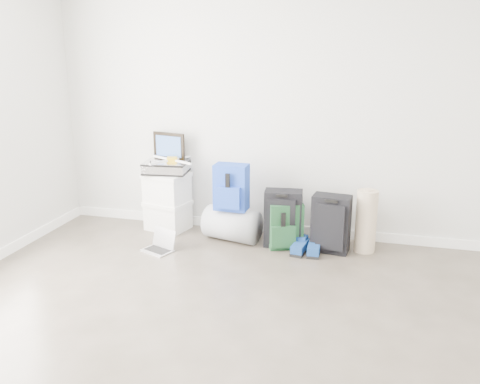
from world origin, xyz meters
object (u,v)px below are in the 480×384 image
(briefcase, at_px, (166,167))
(laptop, at_px, (160,245))
(duffel_bag, at_px, (232,224))
(large_suitcase, at_px, (283,218))
(boxes_stack, at_px, (167,201))
(carry_on, at_px, (331,224))

(briefcase, height_order, laptop, briefcase)
(duffel_bag, bearing_deg, large_suitcase, 12.59)
(boxes_stack, xyz_separation_m, duffel_bag, (0.77, -0.15, -0.15))
(briefcase, height_order, duffel_bag, briefcase)
(briefcase, height_order, large_suitcase, briefcase)
(laptop, bearing_deg, large_suitcase, 43.24)
(carry_on, bearing_deg, large_suitcase, -176.59)
(briefcase, relative_size, carry_on, 0.79)
(carry_on, bearing_deg, laptop, -159.34)
(boxes_stack, height_order, briefcase, briefcase)
(boxes_stack, relative_size, duffel_bag, 1.14)
(briefcase, distance_m, duffel_bag, 0.95)
(duffel_bag, distance_m, large_suitcase, 0.55)
(duffel_bag, relative_size, laptop, 1.61)
(duffel_bag, height_order, carry_on, carry_on)
(briefcase, distance_m, laptop, 0.89)
(boxes_stack, height_order, laptop, boxes_stack)
(boxes_stack, xyz_separation_m, carry_on, (1.79, -0.19, -0.03))
(large_suitcase, height_order, carry_on, large_suitcase)
(briefcase, relative_size, laptop, 1.30)
(duffel_bag, distance_m, laptop, 0.77)
(duffel_bag, xyz_separation_m, laptop, (-0.62, -0.45, -0.12))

